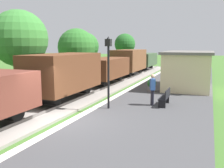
{
  "coord_description": "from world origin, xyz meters",
  "views": [
    {
      "loc": [
        5.9,
        -8.98,
        3.53
      ],
      "look_at": [
        0.5,
        4.68,
        1.19
      ],
      "focal_mm": 39.74,
      "sensor_mm": 36.0,
      "label": 1
    }
  ],
  "objects": [
    {
      "name": "platform_slab",
      "position": [
        3.2,
        0.0,
        0.12
      ],
      "size": [
        6.0,
        60.0,
        0.25
      ],
      "primitive_type": "cube",
      "color": "#424244",
      "rests_on": "ground"
    },
    {
      "name": "tree_trackside_far",
      "position": [
        -6.26,
        12.4,
        3.27
      ],
      "size": [
        3.64,
        3.64,
        5.1
      ],
      "color": "#4C3823",
      "rests_on": "ground"
    },
    {
      "name": "track_ballast",
      "position": [
        -2.4,
        0.0,
        0.06
      ],
      "size": [
        3.8,
        60.0,
        0.12
      ],
      "primitive_type": "cube",
      "color": "gray",
      "rests_on": "ground"
    },
    {
      "name": "person_waiting",
      "position": [
        3.09,
        4.12,
        1.18
      ],
      "size": [
        0.37,
        0.44,
        1.71
      ],
      "rotation": [
        0.0,
        0.0,
        3.56
      ],
      "color": "black",
      "rests_on": "platform_slab"
    },
    {
      "name": "platform_edge_stripe",
      "position": [
        0.4,
        0.0,
        0.25
      ],
      "size": [
        0.36,
        60.0,
        0.01
      ],
      "primitive_type": "cube",
      "color": "silver",
      "rests_on": "platform_slab"
    },
    {
      "name": "tree_field_distant",
      "position": [
        -6.09,
        26.6,
        3.61
      ],
      "size": [
        3.1,
        3.1,
        5.17
      ],
      "color": "#4C3823",
      "rests_on": "ground"
    },
    {
      "name": "freight_train",
      "position": [
        -2.4,
        10.54,
        1.53
      ],
      "size": [
        2.5,
        32.6,
        2.72
      ],
      "color": "brown",
      "rests_on": "rail_near"
    },
    {
      "name": "tree_field_left",
      "position": [
        -9.36,
        20.04,
        3.3
      ],
      "size": [
        3.63,
        3.63,
        5.12
      ],
      "color": "#4C3823",
      "rests_on": "ground"
    },
    {
      "name": "rail_far",
      "position": [
        -3.12,
        0.0,
        0.19
      ],
      "size": [
        0.07,
        60.0,
        0.14
      ],
      "primitive_type": "cube",
      "color": "slate",
      "rests_on": "track_ballast"
    },
    {
      "name": "potted_planter",
      "position": [
        2.17,
        8.11,
        0.72
      ],
      "size": [
        0.64,
        0.64,
        0.92
      ],
      "color": "slate",
      "rests_on": "platform_slab"
    },
    {
      "name": "station_hut",
      "position": [
        4.4,
        10.63,
        1.65
      ],
      "size": [
        3.5,
        5.8,
        2.78
      ],
      "color": "beige",
      "rests_on": "platform_slab"
    },
    {
      "name": "rail_near",
      "position": [
        -1.68,
        0.0,
        0.19
      ],
      "size": [
        0.07,
        60.0,
        0.14
      ],
      "primitive_type": "cube",
      "color": "slate",
      "rests_on": "track_ballast"
    },
    {
      "name": "ground_plane",
      "position": [
        0.0,
        0.0,
        0.0
      ],
      "size": [
        160.0,
        160.0,
        0.0
      ],
      "primitive_type": "plane",
      "color": "#3D6628"
    },
    {
      "name": "bench_near_hut",
      "position": [
        3.76,
        4.33,
        0.72
      ],
      "size": [
        0.42,
        1.5,
        0.91
      ],
      "color": "black",
      "rests_on": "platform_slab"
    },
    {
      "name": "lamp_post_near",
      "position": [
        1.12,
        2.63,
        2.8
      ],
      "size": [
        0.28,
        0.28,
        3.7
      ],
      "color": "black",
      "rests_on": "platform_slab"
    },
    {
      "name": "tree_trackside_mid",
      "position": [
        -6.04,
        4.38,
        3.92
      ],
      "size": [
        3.79,
        3.79,
        5.83
      ],
      "color": "#4C3823",
      "rests_on": "ground"
    }
  ]
}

